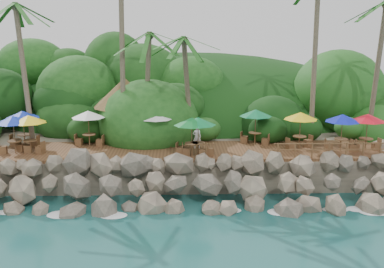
{
  "coord_description": "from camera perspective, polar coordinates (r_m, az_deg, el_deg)",
  "views": [
    {
      "loc": [
        -0.84,
        -23.96,
        10.09
      ],
      "look_at": [
        0.0,
        6.0,
        3.4
      ],
      "focal_mm": 42.15,
      "sensor_mm": 36.0,
      "label": 1
    }
  ],
  "objects": [
    {
      "name": "dining_clusters",
      "position": [
        30.46,
        -1.69,
        1.82
      ],
      "size": [
        25.94,
        5.42,
        2.54
      ],
      "color": "brown",
      "rests_on": "terrace"
    },
    {
      "name": "railing",
      "position": [
        30.27,
        17.97,
        -1.77
      ],
      "size": [
        8.3,
        0.1,
        1.0
      ],
      "color": "brown",
      "rests_on": "terrace"
    },
    {
      "name": "seawall",
      "position": [
        27.47,
        0.24,
        -6.41
      ],
      "size": [
        29.0,
        4.0,
        2.3
      ],
      "primitive_type": null,
      "color": "gray",
      "rests_on": "ground"
    },
    {
      "name": "land_base",
      "position": [
        40.98,
        -0.39,
        -0.16
      ],
      "size": [
        32.0,
        25.2,
        2.1
      ],
      "primitive_type": "cube",
      "color": "gray",
      "rests_on": "ground"
    },
    {
      "name": "foam_line",
      "position": [
        26.28,
        0.35,
        -9.93
      ],
      "size": [
        25.2,
        0.8,
        0.06
      ],
      "color": "white",
      "rests_on": "ground"
    },
    {
      "name": "waiter",
      "position": [
        31.17,
        0.63,
        -0.38
      ],
      "size": [
        0.6,
        0.41,
        1.6
      ],
      "primitive_type": "imported",
      "rotation": [
        0.0,
        0.0,
        3.18
      ],
      "color": "silver",
      "rests_on": "terrace"
    },
    {
      "name": "ground",
      "position": [
        26.02,
        0.38,
        -10.24
      ],
      "size": [
        140.0,
        140.0,
        0.0
      ],
      "primitive_type": "plane",
      "color": "#19514F",
      "rests_on": "ground"
    },
    {
      "name": "jungle_foliage",
      "position": [
        40.26,
        -0.36,
        -1.93
      ],
      "size": [
        44.0,
        16.0,
        12.0
      ],
      "primitive_type": null,
      "color": "#143811",
      "rests_on": "ground"
    },
    {
      "name": "jungle_hill",
      "position": [
        48.53,
        -0.58,
        0.58
      ],
      "size": [
        44.8,
        28.0,
        15.4
      ],
      "primitive_type": "ellipsoid",
      "color": "#143811",
      "rests_on": "ground"
    },
    {
      "name": "terrace",
      "position": [
        31.0,
        -0.0,
        -2.17
      ],
      "size": [
        26.0,
        5.0,
        0.2
      ],
      "primitive_type": "cube",
      "color": "brown",
      "rests_on": "land_base"
    },
    {
      "name": "palms",
      "position": [
        32.73,
        0.58,
        16.33
      ],
      "size": [
        31.2,
        7.33,
        14.07
      ],
      "color": "brown",
      "rests_on": "ground"
    },
    {
      "name": "palapa",
      "position": [
        34.17,
        -8.48,
        5.21
      ],
      "size": [
        4.77,
        4.77,
        4.6
      ],
      "color": "brown",
      "rests_on": "ground"
    }
  ]
}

